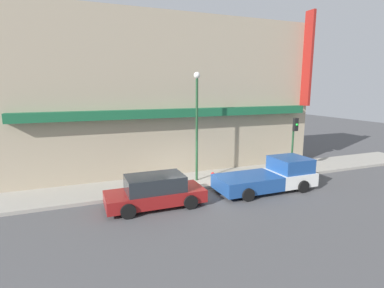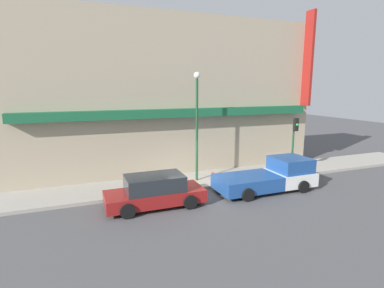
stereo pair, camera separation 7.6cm
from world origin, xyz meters
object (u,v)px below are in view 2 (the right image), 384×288
pickup_truck (271,176)px  parked_car (155,191)px  traffic_light (294,135)px  fire_hydrant (213,178)px  street_lamp (197,115)px

pickup_truck → parked_car: bearing=179.9°
traffic_light → pickup_truck: bearing=-148.6°
parked_car → traffic_light: traffic_light is taller
parked_car → fire_hydrant: size_ratio=7.16×
fire_hydrant → street_lamp: street_lamp is taller
pickup_truck → parked_car: (-6.52, 0.00, -0.02)m
fire_hydrant → traffic_light: 6.01m
pickup_truck → parked_car: size_ratio=1.20×
parked_car → traffic_light: size_ratio=1.31×
fire_hydrant → parked_car: bearing=-156.0°
street_lamp → traffic_light: bearing=-7.2°
pickup_truck → traffic_light: 3.87m
parked_car → traffic_light: (9.43, 1.77, 1.86)m
street_lamp → fire_hydrant: bearing=-54.5°
street_lamp → traffic_light: 6.46m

